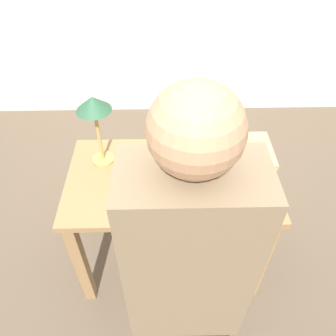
# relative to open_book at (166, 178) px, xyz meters

# --- Properties ---
(ground_plane) EXTENTS (12.00, 12.00, 0.00)m
(ground_plane) POSITION_rel_open_book_xyz_m (0.02, 0.04, -0.80)
(ground_plane) COLOR brown
(reading_desk) EXTENTS (1.11, 0.64, 0.77)m
(reading_desk) POSITION_rel_open_book_xyz_m (0.02, 0.04, -0.16)
(reading_desk) COLOR #937047
(reading_desk) RESTS_ON ground_plane
(open_book) EXTENTS (0.45, 0.28, 0.10)m
(open_book) POSITION_rel_open_book_xyz_m (0.00, 0.00, 0.00)
(open_book) COLOR black
(open_book) RESTS_ON reading_desk
(book_stack_tall) EXTENTS (0.23, 0.27, 0.19)m
(book_stack_tall) POSITION_rel_open_book_xyz_m (0.44, 0.05, 0.07)
(book_stack_tall) COLOR slate
(book_stack_tall) RESTS_ON reading_desk
(book_standing_upright) EXTENTS (0.04, 0.16, 0.26)m
(book_standing_upright) POSITION_rel_open_book_xyz_m (0.30, 0.01, 0.10)
(book_standing_upright) COLOR #1E284C
(book_standing_upright) RESTS_ON reading_desk
(reading_lamp) EXTENTS (0.18, 0.18, 0.41)m
(reading_lamp) POSITION_rel_open_book_xyz_m (-0.35, 0.18, 0.30)
(reading_lamp) COLOR tan
(reading_lamp) RESTS_ON reading_desk
(coffee_mug) EXTENTS (0.12, 0.09, 0.10)m
(coffee_mug) POSITION_rel_open_book_xyz_m (-0.22, 0.10, 0.02)
(coffee_mug) COLOR white
(coffee_mug) RESTS_ON reading_desk
(pencil) EXTENTS (0.08, 0.15, 0.01)m
(pencil) POSITION_rel_open_book_xyz_m (0.04, -0.18, -0.03)
(pencil) COLOR gold
(pencil) RESTS_ON reading_desk
(person_reader) EXTENTS (0.36, 0.22, 1.71)m
(person_reader) POSITION_rel_open_book_xyz_m (0.05, -0.67, 0.05)
(person_reader) COLOR #2D3342
(person_reader) RESTS_ON ground_plane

